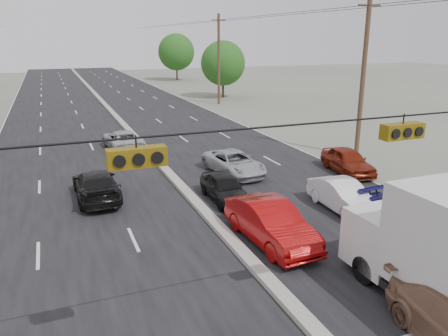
{
  "coord_description": "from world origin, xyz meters",
  "views": [
    {
      "loc": [
        -5.83,
        -7.48,
        7.49
      ],
      "look_at": [
        0.7,
        8.86,
        2.2
      ],
      "focal_mm": 35.0,
      "sensor_mm": 36.0,
      "label": 1
    }
  ],
  "objects_px": {
    "utility_pole_right_c": "(219,59)",
    "oncoming_near": "(96,185)",
    "tree_right_mid": "(223,63)",
    "queue_car_b": "(343,196)",
    "queue_car_d": "(408,216)",
    "queue_car_e": "(348,161)",
    "queue_car_c": "(234,163)",
    "oncoming_far": "(123,140)",
    "utility_pole_right_b": "(363,77)",
    "red_sedan": "(271,223)",
    "queue_car_a": "(225,188)",
    "tree_right_far": "(176,52)"
  },
  "relations": [
    {
      "from": "oncoming_near",
      "to": "oncoming_far",
      "type": "xyz_separation_m",
      "value": [
        2.79,
        9.43,
        -0.04
      ]
    },
    {
      "from": "utility_pole_right_b",
      "to": "utility_pole_right_c",
      "type": "height_order",
      "value": "same"
    },
    {
      "from": "utility_pole_right_c",
      "to": "oncoming_far",
      "type": "relative_size",
      "value": 2.11
    },
    {
      "from": "queue_car_a",
      "to": "queue_car_d",
      "type": "bearing_deg",
      "value": -45.8
    },
    {
      "from": "red_sedan",
      "to": "queue_car_a",
      "type": "bearing_deg",
      "value": 86.07
    },
    {
      "from": "queue_car_b",
      "to": "queue_car_d",
      "type": "bearing_deg",
      "value": -66.07
    },
    {
      "from": "oncoming_far",
      "to": "utility_pole_right_b",
      "type": "bearing_deg",
      "value": 147.57
    },
    {
      "from": "queue_car_a",
      "to": "oncoming_near",
      "type": "height_order",
      "value": "oncoming_near"
    },
    {
      "from": "tree_right_mid",
      "to": "queue_car_b",
      "type": "height_order",
      "value": "tree_right_mid"
    },
    {
      "from": "tree_right_mid",
      "to": "queue_car_e",
      "type": "height_order",
      "value": "tree_right_mid"
    },
    {
      "from": "queue_car_d",
      "to": "queue_car_e",
      "type": "height_order",
      "value": "queue_car_e"
    },
    {
      "from": "queue_car_c",
      "to": "oncoming_far",
      "type": "height_order",
      "value": "oncoming_far"
    },
    {
      "from": "red_sedan",
      "to": "queue_car_a",
      "type": "distance_m",
      "value": 4.77
    },
    {
      "from": "utility_pole_right_c",
      "to": "queue_car_c",
      "type": "distance_m",
      "value": 27.53
    },
    {
      "from": "utility_pole_right_c",
      "to": "queue_car_d",
      "type": "distance_m",
      "value": 35.92
    },
    {
      "from": "utility_pole_right_b",
      "to": "tree_right_far",
      "type": "bearing_deg",
      "value": 86.36
    },
    {
      "from": "oncoming_near",
      "to": "queue_car_c",
      "type": "bearing_deg",
      "value": -171.68
    },
    {
      "from": "queue_car_a",
      "to": "queue_car_c",
      "type": "xyz_separation_m",
      "value": [
        2.06,
        3.73,
        0.0
      ]
    },
    {
      "from": "queue_car_c",
      "to": "queue_car_d",
      "type": "distance_m",
      "value": 10.2
    },
    {
      "from": "queue_car_e",
      "to": "oncoming_far",
      "type": "height_order",
      "value": "queue_car_e"
    },
    {
      "from": "red_sedan",
      "to": "oncoming_far",
      "type": "height_order",
      "value": "red_sedan"
    },
    {
      "from": "queue_car_c",
      "to": "queue_car_e",
      "type": "bearing_deg",
      "value": -26.72
    },
    {
      "from": "tree_right_far",
      "to": "queue_car_a",
      "type": "relative_size",
      "value": 2.16
    },
    {
      "from": "utility_pole_right_c",
      "to": "tree_right_far",
      "type": "distance_m",
      "value": 30.2
    },
    {
      "from": "tree_right_mid",
      "to": "queue_car_b",
      "type": "xyz_separation_m",
      "value": [
        -9.1,
        -37.49,
        -3.67
      ]
    },
    {
      "from": "queue_car_a",
      "to": "oncoming_near",
      "type": "distance_m",
      "value": 6.16
    },
    {
      "from": "utility_pole_right_c",
      "to": "oncoming_near",
      "type": "height_order",
      "value": "utility_pole_right_c"
    },
    {
      "from": "oncoming_far",
      "to": "red_sedan",
      "type": "bearing_deg",
      "value": 95.65
    },
    {
      "from": "oncoming_far",
      "to": "queue_car_a",
      "type": "bearing_deg",
      "value": 99.54
    },
    {
      "from": "utility_pole_right_b",
      "to": "oncoming_far",
      "type": "xyz_separation_m",
      "value": [
        -13.9,
        7.57,
        -4.45
      ]
    },
    {
      "from": "utility_pole_right_c",
      "to": "queue_car_c",
      "type": "relative_size",
      "value": 2.15
    },
    {
      "from": "tree_right_mid",
      "to": "queue_car_b",
      "type": "bearing_deg",
      "value": -103.64
    },
    {
      "from": "queue_car_b",
      "to": "oncoming_near",
      "type": "relative_size",
      "value": 0.85
    },
    {
      "from": "queue_car_c",
      "to": "queue_car_e",
      "type": "xyz_separation_m",
      "value": [
        6.1,
        -2.25,
        0.07
      ]
    },
    {
      "from": "utility_pole_right_c",
      "to": "queue_car_e",
      "type": "height_order",
      "value": "utility_pole_right_c"
    },
    {
      "from": "oncoming_near",
      "to": "queue_car_a",
      "type": "bearing_deg",
      "value": 155.34
    },
    {
      "from": "oncoming_near",
      "to": "oncoming_far",
      "type": "relative_size",
      "value": 1.01
    },
    {
      "from": "queue_car_a",
      "to": "queue_car_e",
      "type": "xyz_separation_m",
      "value": [
        8.16,
        1.47,
        0.07
      ]
    },
    {
      "from": "tree_right_mid",
      "to": "queue_car_c",
      "type": "relative_size",
      "value": 1.54
    },
    {
      "from": "tree_right_mid",
      "to": "queue_car_d",
      "type": "distance_m",
      "value": 41.17
    },
    {
      "from": "tree_right_mid",
      "to": "queue_car_b",
      "type": "relative_size",
      "value": 1.75
    },
    {
      "from": "queue_car_b",
      "to": "queue_car_c",
      "type": "xyz_separation_m",
      "value": [
        -2.4,
        6.85,
        -0.03
      ]
    },
    {
      "from": "tree_right_mid",
      "to": "oncoming_near",
      "type": "bearing_deg",
      "value": -121.06
    },
    {
      "from": "red_sedan",
      "to": "utility_pole_right_b",
      "type": "bearing_deg",
      "value": 36.01
    },
    {
      "from": "red_sedan",
      "to": "oncoming_near",
      "type": "xyz_separation_m",
      "value": [
        -5.59,
        7.26,
        -0.09
      ]
    },
    {
      "from": "queue_car_a",
      "to": "queue_car_b",
      "type": "xyz_separation_m",
      "value": [
        4.46,
        -3.13,
        0.03
      ]
    },
    {
      "from": "utility_pole_right_b",
      "to": "queue_car_c",
      "type": "bearing_deg",
      "value": -175.96
    },
    {
      "from": "queue_car_a",
      "to": "red_sedan",
      "type": "bearing_deg",
      "value": -89.83
    },
    {
      "from": "queue_car_e",
      "to": "oncoming_near",
      "type": "distance_m",
      "value": 13.83
    },
    {
      "from": "queue_car_c",
      "to": "queue_car_e",
      "type": "distance_m",
      "value": 6.5
    }
  ]
}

